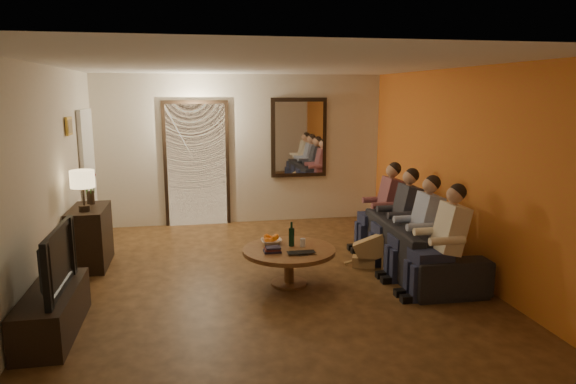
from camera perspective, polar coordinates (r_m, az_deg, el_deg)
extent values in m
cube|color=#3B250F|center=(6.44, -2.16, -9.81)|extent=(5.00, 6.00, 0.01)
cube|color=white|center=(6.03, -2.34, 13.95)|extent=(5.00, 6.00, 0.01)
cube|color=beige|center=(9.06, -5.07, 4.69)|extent=(5.00, 0.02, 2.60)
cube|color=beige|center=(3.24, 5.70, -6.81)|extent=(5.00, 0.02, 2.60)
cube|color=beige|center=(6.25, -25.54, 0.82)|extent=(0.02, 6.00, 2.60)
cube|color=beige|center=(6.92, 18.69, 2.21)|extent=(0.02, 6.00, 2.60)
cube|color=orange|center=(6.92, 18.62, 2.21)|extent=(0.01, 6.00, 2.60)
cube|color=#FFE0A5|center=(9.02, -10.10, 2.94)|extent=(1.00, 0.06, 2.10)
cube|color=black|center=(9.01, -10.10, 2.94)|extent=(1.12, 0.04, 2.22)
cube|color=silver|center=(9.06, -8.48, 2.06)|extent=(0.45, 0.03, 1.70)
cube|color=black|center=(9.15, 1.21, 6.06)|extent=(1.00, 0.05, 1.40)
cube|color=white|center=(9.12, 1.25, 6.04)|extent=(0.86, 0.02, 1.26)
cube|color=white|center=(8.50, -21.28, 1.67)|extent=(0.06, 0.85, 2.04)
cube|color=#B28C33|center=(7.44, -23.17, 6.75)|extent=(0.03, 0.28, 0.24)
cube|color=brown|center=(7.44, -23.06, 6.75)|extent=(0.01, 0.22, 0.18)
cube|color=black|center=(7.34, -21.12, -4.67)|extent=(0.45, 0.90, 0.80)
cube|color=black|center=(5.54, -24.68, -12.03)|extent=(0.45, 1.29, 0.43)
imported|color=black|center=(5.37, -25.13, -6.88)|extent=(1.06, 0.14, 0.61)
imported|color=black|center=(6.93, 14.16, -5.78)|extent=(2.27, 0.94, 0.66)
cylinder|color=brown|center=(6.25, 0.11, -8.27)|extent=(1.41, 1.41, 0.45)
imported|color=white|center=(6.35, -1.86, -5.53)|extent=(0.26, 0.26, 0.06)
cylinder|color=silver|center=(6.25, 1.66, -5.63)|extent=(0.06, 0.06, 0.10)
imported|color=black|center=(5.94, 1.58, -6.91)|extent=(0.33, 0.21, 0.03)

